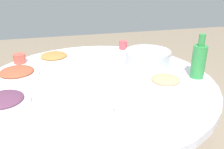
# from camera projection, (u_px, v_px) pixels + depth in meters

# --- Properties ---
(round_dining_table) EXTENTS (1.28, 1.28, 0.75)m
(round_dining_table) POSITION_uv_depth(u_px,v_px,m) (98.00, 98.00, 1.35)
(round_dining_table) COLOR #99999E
(round_dining_table) RESTS_ON ground
(rice_bowl) EXTENTS (0.29, 0.29, 0.09)m
(rice_bowl) POSITION_uv_depth(u_px,v_px,m) (148.00, 56.00, 1.53)
(rice_bowl) COLOR #B2B5BA
(rice_bowl) RESTS_ON round_dining_table
(soup_bowl) EXTENTS (0.26, 0.26, 0.07)m
(soup_bowl) POSITION_uv_depth(u_px,v_px,m) (96.00, 100.00, 1.03)
(soup_bowl) COLOR white
(soup_bowl) RESTS_ON round_dining_table
(dish_shrimp) EXTENTS (0.22, 0.22, 0.04)m
(dish_shrimp) POSITION_uv_depth(u_px,v_px,m) (166.00, 81.00, 1.25)
(dish_shrimp) COLOR white
(dish_shrimp) RESTS_ON round_dining_table
(dish_tofu_braise) EXTENTS (0.24, 0.24, 0.04)m
(dish_tofu_braise) POSITION_uv_depth(u_px,v_px,m) (54.00, 57.00, 1.60)
(dish_tofu_braise) COLOR white
(dish_tofu_braise) RESTS_ON round_dining_table
(dish_stirfry) EXTENTS (0.24, 0.24, 0.05)m
(dish_stirfry) POSITION_uv_depth(u_px,v_px,m) (17.00, 73.00, 1.33)
(dish_stirfry) COLOR white
(dish_stirfry) RESTS_ON round_dining_table
(dish_eggplant) EXTENTS (0.23, 0.23, 0.05)m
(dish_eggplant) POSITION_uv_depth(u_px,v_px,m) (4.00, 101.00, 1.04)
(dish_eggplant) COLOR white
(dish_eggplant) RESTS_ON round_dining_table
(green_bottle) EXTENTS (0.08, 0.08, 0.25)m
(green_bottle) POSITION_uv_depth(u_px,v_px,m) (199.00, 60.00, 1.29)
(green_bottle) COLOR #2E8A41
(green_bottle) RESTS_ON round_dining_table
(tea_cup_near) EXTENTS (0.06, 0.06, 0.06)m
(tea_cup_near) POSITION_uv_depth(u_px,v_px,m) (123.00, 45.00, 1.80)
(tea_cup_near) COLOR #C6434A
(tea_cup_near) RESTS_ON round_dining_table
(tea_cup_far) EXTENTS (0.08, 0.08, 0.06)m
(tea_cup_far) POSITION_uv_depth(u_px,v_px,m) (20.00, 59.00, 1.53)
(tea_cup_far) COLOR #BF4B3C
(tea_cup_far) RESTS_ON round_dining_table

